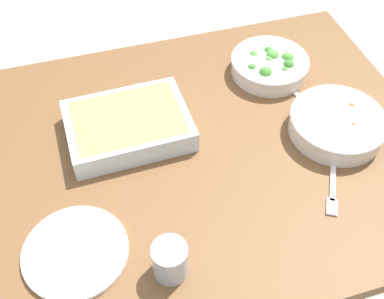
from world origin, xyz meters
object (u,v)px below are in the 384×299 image
broccoli_bowl (270,65)px  spoon_by_stew (305,102)px  baking_dish (128,125)px  side_plate (76,252)px  drink_cup (170,261)px  fork_on_table (332,188)px  stew_bowl (337,124)px

broccoli_bowl → spoon_by_stew: broccoli_bowl is taller
baking_dish → side_plate: bearing=59.6°
drink_cup → fork_on_table: drink_cup is taller
drink_cup → fork_on_table: size_ratio=0.52×
side_plate → spoon_by_stew: bearing=-157.4°
spoon_by_stew → fork_on_table: 0.28m
drink_cup → stew_bowl: bearing=-153.5°
spoon_by_stew → fork_on_table: spoon_by_stew is taller
broccoli_bowl → side_plate: 0.74m
stew_bowl → baking_dish: 0.52m
drink_cup → broccoli_bowl: bearing=-129.9°
side_plate → baking_dish: bearing=-120.4°
stew_bowl → side_plate: 0.69m
drink_cup → fork_on_table: 0.42m
baking_dish → side_plate: 0.35m
baking_dish → drink_cup: (-0.00, 0.39, 0.00)m
baking_dish → fork_on_table: baking_dish is taller
drink_cup → spoon_by_stew: drink_cup is taller
baking_dish → spoon_by_stew: baking_dish is taller
side_plate → fork_on_table: side_plate is taller
stew_bowl → baking_dish: (0.50, -0.14, 0.00)m
broccoli_bowl → spoon_by_stew: bearing=107.2°
stew_bowl → side_plate: size_ratio=1.10×
drink_cup → side_plate: 0.20m
baking_dish → drink_cup: drink_cup is taller
side_plate → spoon_by_stew: size_ratio=1.26×
broccoli_bowl → drink_cup: drink_cup is taller
side_plate → spoon_by_stew: 0.70m
fork_on_table → drink_cup: bearing=12.2°
broccoli_bowl → drink_cup: bearing=50.1°
spoon_by_stew → fork_on_table: bearing=77.1°
broccoli_bowl → baking_dish: size_ratio=0.72×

